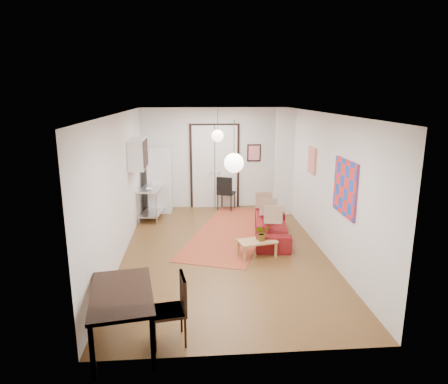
{
  "coord_description": "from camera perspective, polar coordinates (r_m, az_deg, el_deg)",
  "views": [
    {
      "loc": [
        -0.62,
        -7.98,
        3.28
      ],
      "look_at": [
        0.02,
        0.21,
        1.25
      ],
      "focal_mm": 32.0,
      "sensor_mm": 36.0,
      "label": 1
    }
  ],
  "objects": [
    {
      "name": "stub_partition",
      "position": [
        10.96,
        8.64,
        4.13
      ],
      "size": [
        0.5,
        0.1,
        2.9
      ],
      "primitive_type": "cube",
      "color": "silver",
      "rests_on": "floor"
    },
    {
      "name": "wall_cabinet",
      "position": [
        9.66,
        -12.2,
        5.37
      ],
      "size": [
        0.35,
        1.0,
        0.7
      ],
      "primitive_type": "cube",
      "color": "white",
      "rests_on": "wall_left"
    },
    {
      "name": "kilim_rug",
      "position": [
        9.77,
        0.98,
        -5.68
      ],
      "size": [
        2.79,
        4.4,
        0.01
      ],
      "primitive_type": "cube",
      "rotation": [
        0.0,
        0.0,
        -0.33
      ],
      "color": "#C34A30",
      "rests_on": "floor"
    },
    {
      "name": "poster_back",
      "position": [
        11.7,
        4.31,
        5.6
      ],
      "size": [
        0.4,
        0.03,
        0.5
      ],
      "primitive_type": "cube",
      "color": "red",
      "rests_on": "wall_back"
    },
    {
      "name": "ceiling",
      "position": [
        8.01,
        -0.02,
        11.17
      ],
      "size": [
        4.2,
        7.0,
        0.02
      ],
      "primitive_type": "cube",
      "color": "white",
      "rests_on": "wall_back"
    },
    {
      "name": "dining_chair_near",
      "position": [
        5.64,
        -7.94,
        -15.21
      ],
      "size": [
        0.52,
        0.68,
        0.95
      ],
      "rotation": [
        0.0,
        0.0,
        -1.41
      ],
      "color": "#362111",
      "rests_on": "floor"
    },
    {
      "name": "dining_table",
      "position": [
        5.57,
        -14.42,
        -14.41
      ],
      "size": [
        1.01,
        1.5,
        0.77
      ],
      "rotation": [
        0.0,
        0.0,
        0.17
      ],
      "color": "black",
      "rests_on": "floor"
    },
    {
      "name": "bowl",
      "position": [
        10.49,
        -10.52,
        0.41
      ],
      "size": [
        0.25,
        0.25,
        0.05
      ],
      "primitive_type": "imported",
      "rotation": [
        0.0,
        0.0,
        -0.31
      ],
      "color": "silver",
      "rests_on": "kitchen_counter"
    },
    {
      "name": "soap_bottle",
      "position": [
        11.01,
        -10.25,
        1.4
      ],
      "size": [
        0.1,
        0.1,
        0.18
      ],
      "primitive_type": "imported",
      "rotation": [
        0.0,
        0.0,
        -0.31
      ],
      "color": "#5095AF",
      "rests_on": "kitchen_counter"
    },
    {
      "name": "wall_back",
      "position": [
        11.64,
        -1.36,
        4.84
      ],
      "size": [
        4.2,
        0.02,
        2.9
      ],
      "primitive_type": "cube",
      "color": "silver",
      "rests_on": "floor"
    },
    {
      "name": "painting_popart",
      "position": [
        7.43,
        16.93,
        0.6
      ],
      "size": [
        0.05,
        1.0,
        1.0
      ],
      "primitive_type": "cube",
      "color": "red",
      "rests_on": "wall_right"
    },
    {
      "name": "wall_right",
      "position": [
        8.62,
        14.03,
        1.22
      ],
      "size": [
        0.02,
        7.0,
        2.9
      ],
      "primitive_type": "cube",
      "color": "silver",
      "rests_on": "floor"
    },
    {
      "name": "wall_front",
      "position": [
        4.87,
        3.18,
        -8.18
      ],
      "size": [
        4.2,
        0.02,
        2.9
      ],
      "primitive_type": "cube",
      "color": "silver",
      "rests_on": "floor"
    },
    {
      "name": "floor",
      "position": [
        8.65,
        -0.02,
        -8.4
      ],
      "size": [
        7.0,
        7.0,
        0.0
      ],
      "primitive_type": "plane",
      "color": "brown",
      "rests_on": "ground"
    },
    {
      "name": "print_left",
      "position": [
        10.17,
        -12.69,
        6.04
      ],
      "size": [
        0.03,
        0.44,
        0.54
      ],
      "primitive_type": "cube",
      "color": "#A36E44",
      "rests_on": "wall_left"
    },
    {
      "name": "potted_plant",
      "position": [
        8.24,
        5.47,
        -5.79
      ],
      "size": [
        0.33,
        0.36,
        0.34
      ],
      "primitive_type": "imported",
      "rotation": [
        0.0,
        0.0,
        0.25
      ],
      "color": "#335B29",
      "rests_on": "coffee_table"
    },
    {
      "name": "dining_chair_far",
      "position": [
        5.64,
        -7.94,
        -15.21
      ],
      "size": [
        0.52,
        0.68,
        0.95
      ],
      "rotation": [
        0.0,
        0.0,
        -1.41
      ],
      "color": "#362111",
      "rests_on": "floor"
    },
    {
      "name": "pendant_back",
      "position": [
        10.05,
        -0.91,
        8.01
      ],
      "size": [
        0.3,
        0.3,
        0.8
      ],
      "color": "white",
      "rests_on": "ceiling"
    },
    {
      "name": "painting_abstract",
      "position": [
        9.3,
        12.48,
        4.4
      ],
      "size": [
        0.05,
        0.5,
        0.6
      ],
      "primitive_type": "cube",
      "color": "beige",
      "rests_on": "wall_right"
    },
    {
      "name": "coffee_table",
      "position": [
        8.3,
        4.75,
        -7.2
      ],
      "size": [
        0.86,
        0.61,
        0.34
      ],
      "rotation": [
        0.0,
        0.0,
        0.25
      ],
      "color": "tan",
      "rests_on": "floor"
    },
    {
      "name": "wall_left",
      "position": [
        8.32,
        -14.61,
        0.72
      ],
      "size": [
        0.02,
        7.0,
        2.9
      ],
      "primitive_type": "cube",
      "color": "silver",
      "rests_on": "floor"
    },
    {
      "name": "sofa",
      "position": [
        9.28,
        6.84,
        -5.07
      ],
      "size": [
        2.0,
        1.01,
        0.56
      ],
      "primitive_type": "imported",
      "rotation": [
        0.0,
        0.0,
        1.43
      ],
      "color": "maroon",
      "rests_on": "floor"
    },
    {
      "name": "pendant_front",
      "position": [
        6.09,
        1.43,
        4.17
      ],
      "size": [
        0.3,
        0.3,
        0.8
      ],
      "color": "white",
      "rests_on": "ceiling"
    },
    {
      "name": "double_doors",
      "position": [
        11.63,
        -1.34,
        3.59
      ],
      "size": [
        1.44,
        0.06,
        2.5
      ],
      "primitive_type": "cube",
      "color": "white",
      "rests_on": "wall_back"
    },
    {
      "name": "fridge",
      "position": [
        11.42,
        -9.14,
        1.72
      ],
      "size": [
        0.65,
        0.65,
        1.81
      ],
      "primitive_type": "cube",
      "rotation": [
        0.0,
        0.0,
        -0.02
      ],
      "color": "white",
      "rests_on": "floor"
    },
    {
      "name": "black_side_chair",
      "position": [
        11.58,
        0.31,
        0.43
      ],
      "size": [
        0.59,
        0.6,
        0.99
      ],
      "rotation": [
        0.0,
        0.0,
        2.77
      ],
      "color": "black",
      "rests_on": "floor"
    },
    {
      "name": "kitchen_counter",
      "position": [
        10.86,
        -10.29,
        -0.95
      ],
      "size": [
        0.7,
        1.18,
        0.85
      ],
      "rotation": [
        0.0,
        0.0,
        -0.14
      ],
      "color": "silver",
      "rests_on": "floor"
    }
  ]
}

